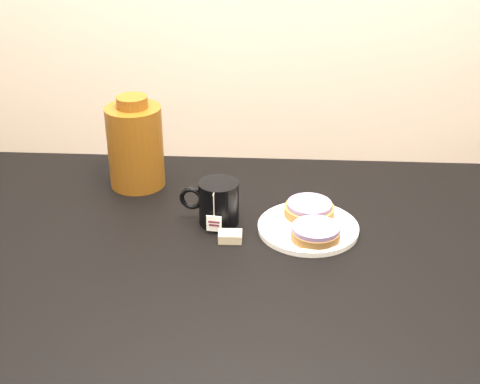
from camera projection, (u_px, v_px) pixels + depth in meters
The scene contains 7 objects.
table at pixel (239, 298), 1.26m from camera, with size 1.40×0.90×0.75m.
plate at pixel (308, 227), 1.32m from camera, with size 0.20×0.20×0.01m.
bagel_back at pixel (309, 209), 1.35m from camera, with size 0.12×0.12×0.03m.
bagel_front at pixel (315, 232), 1.27m from camera, with size 0.13×0.13×0.03m.
mug at pixel (218, 202), 1.33m from camera, with size 0.13×0.09×0.09m.
teabag_pouch at pixel (230, 237), 1.28m from camera, with size 0.04×0.03×0.02m, color #C6B793.
bagel_package at pixel (135, 145), 1.45m from camera, with size 0.15×0.15×0.21m.
Camera 1 is at (0.06, -1.02, 1.43)m, focal length 50.00 mm.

